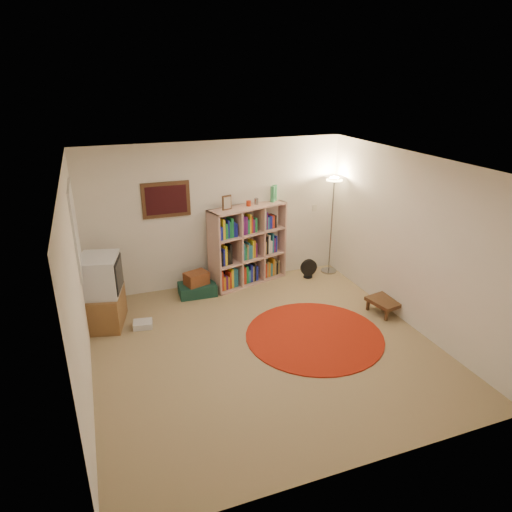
{
  "coord_description": "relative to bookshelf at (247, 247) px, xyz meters",
  "views": [
    {
      "loc": [
        -1.96,
        -5.0,
        3.48
      ],
      "look_at": [
        0.1,
        0.6,
        1.1
      ],
      "focal_mm": 32.0,
      "sensor_mm": 36.0,
      "label": 1
    }
  ],
  "objects": [
    {
      "name": "room",
      "position": [
        -0.52,
        -2.01,
        0.58
      ],
      "size": [
        4.54,
        4.54,
        2.54
      ],
      "color": "#907A54",
      "rests_on": "ground"
    },
    {
      "name": "suitcase",
      "position": [
        -0.95,
        -0.19,
        -0.58
      ],
      "size": [
        0.63,
        0.43,
        0.2
      ],
      "rotation": [
        0.0,
        0.0,
        -0.05
      ],
      "color": "#133429",
      "rests_on": "ground"
    },
    {
      "name": "dvd_box",
      "position": [
        -1.96,
        -0.96,
        -0.64
      ],
      "size": [
        0.31,
        0.27,
        0.09
      ],
      "rotation": [
        0.0,
        0.0,
        -0.16
      ],
      "color": "silver",
      "rests_on": "ground"
    },
    {
      "name": "floor_fan",
      "position": [
        1.12,
        -0.2,
        -0.5
      ],
      "size": [
        0.31,
        0.16,
        0.36
      ],
      "rotation": [
        0.0,
        0.0,
        0.0
      ],
      "color": "black",
      "rests_on": "ground"
    },
    {
      "name": "duffel_bag",
      "position": [
        -0.49,
        0.18,
        -0.56
      ],
      "size": [
        0.35,
        0.3,
        0.24
      ],
      "rotation": [
        0.0,
        0.0,
        0.02
      ],
      "color": "black",
      "rests_on": "ground"
    },
    {
      "name": "floor_lamp",
      "position": [
        1.61,
        -0.09,
        0.83
      ],
      "size": [
        0.44,
        0.44,
        1.82
      ],
      "rotation": [
        0.0,
        0.0,
        -0.29
      ],
      "color": "#939397",
      "rests_on": "ground"
    },
    {
      "name": "tv_stand",
      "position": [
        -2.46,
        -0.68,
        -0.16
      ],
      "size": [
        0.67,
        0.84,
        1.08
      ],
      "rotation": [
        0.0,
        0.0,
        -0.23
      ],
      "color": "brown",
      "rests_on": "ground"
    },
    {
      "name": "red_rug",
      "position": [
        0.31,
        -2.06,
        -0.67
      ],
      "size": [
        1.96,
        1.96,
        0.02
      ],
      "color": "maroon",
      "rests_on": "ground"
    },
    {
      "name": "wicker_basket",
      "position": [
        -0.96,
        -0.19,
        -0.38
      ],
      "size": [
        0.43,
        0.37,
        0.21
      ],
      "rotation": [
        0.0,
        0.0,
        0.31
      ],
      "color": "brown",
      "rests_on": "suitcase"
    },
    {
      "name": "paper_towel",
      "position": [
        -0.21,
        -0.01,
        -0.55
      ],
      "size": [
        0.14,
        0.14,
        0.26
      ],
      "rotation": [
        0.0,
        0.0,
        -0.11
      ],
      "color": "white",
      "rests_on": "ground"
    },
    {
      "name": "bookshelf",
      "position": [
        0.0,
        0.0,
        0.0
      ],
      "size": [
        1.47,
        0.77,
        1.69
      ],
      "rotation": [
        0.0,
        0.0,
        0.28
      ],
      "color": "tan",
      "rests_on": "ground"
    },
    {
      "name": "side_table",
      "position": [
        1.69,
        -1.81,
        -0.49
      ],
      "size": [
        0.58,
        0.58,
        0.23
      ],
      "rotation": [
        0.0,
        0.0,
        0.19
      ],
      "color": "#3E2515",
      "rests_on": "ground"
    }
  ]
}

